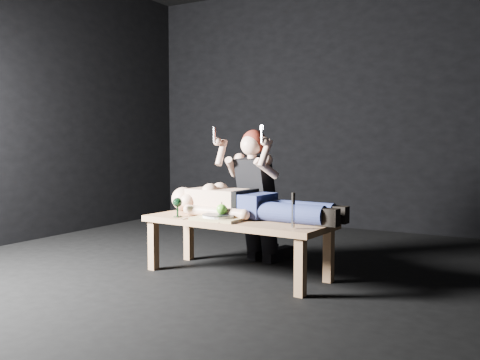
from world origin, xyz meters
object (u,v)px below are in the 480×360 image
at_px(lying_man, 251,201).
at_px(kneeling_woman, 260,194).
at_px(serving_tray, 219,219).
at_px(table, 237,247).
at_px(carving_knife, 293,211).
at_px(goblet, 177,207).

bearing_deg(lying_man, kneeling_woman, 111.52).
bearing_deg(serving_tray, table, 55.95).
xyz_separation_m(lying_man, carving_knife, (0.52, -0.35, -0.00)).
relative_size(kneeling_woman, serving_tray, 3.12).
bearing_deg(table, carving_knife, -16.65).
bearing_deg(table, kneeling_woman, 101.86).
xyz_separation_m(table, carving_knife, (0.58, -0.23, 0.35)).
height_order(table, goblet, goblet).
bearing_deg(table, serving_tray, -119.24).
relative_size(goblet, carving_knife, 0.62).
bearing_deg(carving_knife, serving_tray, 176.19).
distance_m(goblet, carving_knife, 1.04).
xyz_separation_m(table, serving_tray, (-0.09, -0.13, 0.24)).
distance_m(kneeling_woman, serving_tray, 0.67).
bearing_deg(kneeling_woman, table, -71.67).
bearing_deg(serving_tray, lying_man, 60.57).
height_order(lying_man, goblet, lying_man).
bearing_deg(lying_man, serving_tray, -114.62).
relative_size(lying_man, serving_tray, 3.90).
relative_size(serving_tray, goblet, 2.45).
bearing_deg(carving_knife, kneeling_woman, 135.24).
bearing_deg(goblet, lying_man, 27.88).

